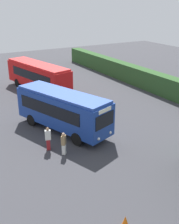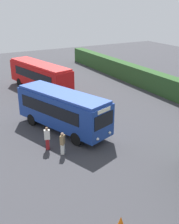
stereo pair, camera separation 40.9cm
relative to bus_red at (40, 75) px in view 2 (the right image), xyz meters
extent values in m
plane|color=#38383D|center=(12.39, -0.70, -1.84)|extent=(77.69, 77.69, 0.00)
cube|color=red|center=(0.01, 0.00, -0.07)|extent=(10.15, 4.43, 2.44)
cube|color=red|center=(0.01, 0.00, 1.25)|extent=(9.82, 4.18, 0.20)
cube|color=black|center=(0.56, -1.09, 0.23)|extent=(7.53, 1.71, 0.98)
cube|color=black|center=(0.04, 1.22, 0.23)|extent=(7.53, 1.71, 0.98)
cube|color=black|center=(-4.83, -1.07, 0.23)|extent=(0.46, 1.88, 1.02)
cube|color=silver|center=(-4.83, -1.07, 0.97)|extent=(0.32, 1.26, 0.28)
cylinder|color=black|center=(-2.75, -1.71, -1.34)|extent=(1.04, 0.49, 1.00)
cylinder|color=black|center=(-3.21, 0.38, -1.34)|extent=(1.04, 0.49, 1.00)
cylinder|color=black|center=(3.23, -0.38, -1.34)|extent=(1.04, 0.49, 1.00)
cylinder|color=black|center=(2.76, 1.71, -1.34)|extent=(1.04, 0.49, 1.00)
sphere|color=silver|center=(-4.70, -1.71, -0.94)|extent=(0.22, 0.22, 0.22)
sphere|color=silver|center=(-4.98, -0.45, -0.94)|extent=(0.22, 0.22, 0.22)
cube|color=navy|center=(11.19, -2.05, -0.05)|extent=(8.85, 5.11, 2.48)
cube|color=#2747A0|center=(11.19, -2.05, 1.29)|extent=(8.54, 4.84, 0.20)
cube|color=black|center=(10.50, -0.97, 0.25)|extent=(6.29, 2.22, 0.99)
cube|color=black|center=(11.31, -3.32, 0.25)|extent=(6.29, 2.22, 0.99)
cube|color=black|center=(15.23, -0.65, 0.25)|extent=(0.70, 1.91, 1.04)
cube|color=silver|center=(15.23, -0.65, 1.01)|extent=(0.48, 1.29, 0.28)
cylinder|color=black|center=(13.31, -0.12, -1.34)|extent=(1.04, 0.59, 1.00)
cylinder|color=black|center=(14.05, -2.24, -1.34)|extent=(1.04, 0.59, 1.00)
cylinder|color=black|center=(8.33, -1.85, -1.34)|extent=(1.04, 0.59, 1.00)
cylinder|color=black|center=(9.06, -3.98, -1.34)|extent=(1.04, 0.59, 1.00)
sphere|color=silver|center=(15.02, 0.00, -0.94)|extent=(0.22, 0.22, 0.22)
sphere|color=silver|center=(15.46, -1.28, -0.94)|extent=(0.22, 0.22, 0.22)
cube|color=maroon|center=(13.60, -4.32, -1.43)|extent=(0.31, 0.32, 0.81)
cube|color=silver|center=(13.60, -4.32, -0.68)|extent=(0.37, 0.46, 0.71)
sphere|color=#8C6647|center=(13.60, -4.32, -0.22)|extent=(0.22, 0.22, 0.22)
cube|color=silver|center=(14.73, -3.63, -1.46)|extent=(0.35, 0.35, 0.76)
cube|color=olive|center=(14.73, -3.63, -0.74)|extent=(0.47, 0.46, 0.67)
sphere|color=tan|center=(14.73, -3.63, -0.31)|extent=(0.21, 0.21, 0.21)
cone|color=orange|center=(22.25, -3.97, -1.54)|extent=(0.36, 0.36, 0.60)
camera|label=1|loc=(30.43, -10.59, 8.21)|focal=45.29mm
camera|label=2|loc=(30.63, -10.23, 8.21)|focal=45.29mm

